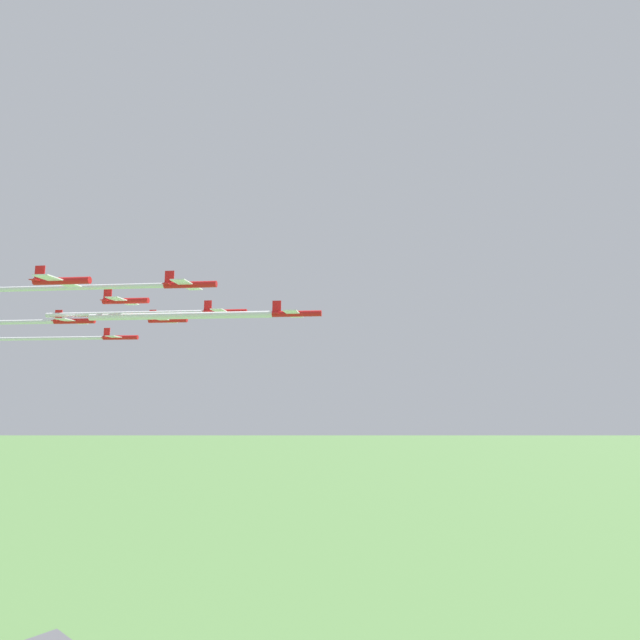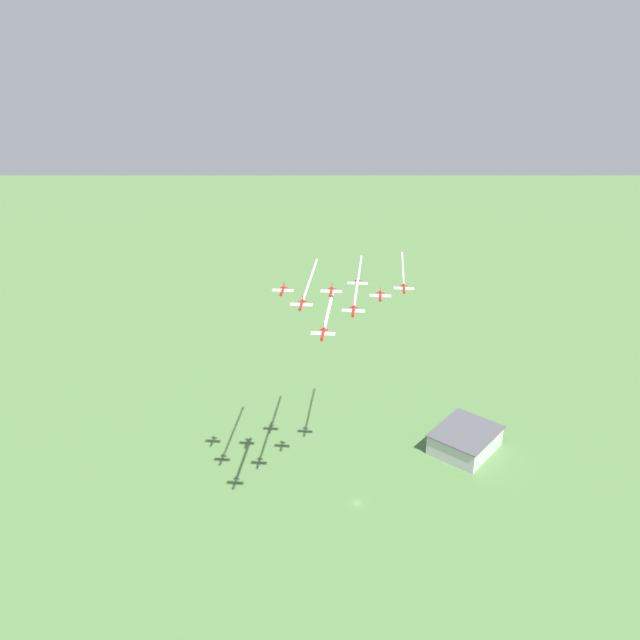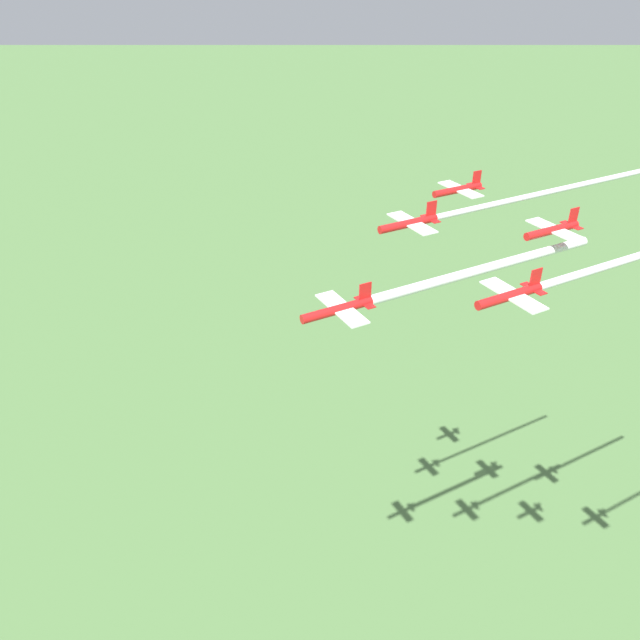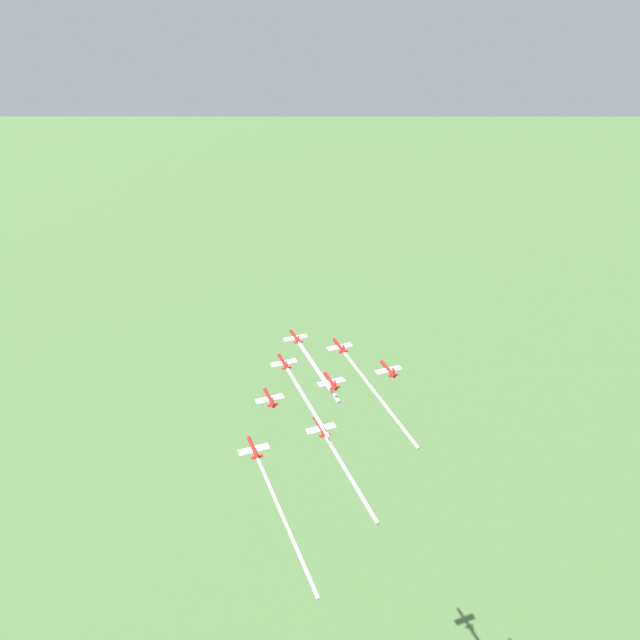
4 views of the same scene
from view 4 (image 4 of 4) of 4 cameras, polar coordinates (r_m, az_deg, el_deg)
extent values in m
cylinder|color=red|center=(205.88, -2.30, -1.56)|extent=(7.69, 5.67, 1.05)
cube|color=white|center=(205.42, -2.25, -1.63)|extent=(6.38, 7.91, 0.17)
cube|color=red|center=(202.34, -1.98, -1.72)|extent=(1.34, 0.96, 2.10)
cube|color=red|center=(203.03, -1.98, -2.04)|extent=(2.58, 3.11, 0.11)
cylinder|color=red|center=(189.87, -3.39, -3.84)|extent=(7.69, 5.67, 1.05)
cube|color=white|center=(189.41, -3.34, -3.93)|extent=(6.38, 7.91, 0.17)
cube|color=red|center=(186.34, -3.07, -4.06)|extent=(1.34, 0.96, 2.10)
cube|color=red|center=(187.07, -3.06, -4.40)|extent=(2.58, 3.11, 0.11)
cylinder|color=red|center=(194.35, 1.75, -2.38)|extent=(7.69, 5.67, 1.05)
cube|color=white|center=(193.90, 1.82, -2.47)|extent=(6.38, 7.91, 0.17)
cube|color=red|center=(190.91, 2.16, -2.58)|extent=(1.34, 0.96, 2.10)
cube|color=red|center=(191.61, 2.16, -2.91)|extent=(2.58, 3.11, 0.11)
cylinder|color=red|center=(175.55, -4.66, -7.09)|extent=(7.69, 5.67, 1.05)
cube|color=white|center=(175.11, -4.61, -7.19)|extent=(6.38, 7.91, 0.17)
cube|color=red|center=(172.04, -4.33, -7.40)|extent=(1.34, 0.96, 2.10)
cube|color=red|center=(172.83, -4.32, -7.75)|extent=(2.58, 3.11, 0.11)
cylinder|color=red|center=(179.76, 0.96, -5.59)|extent=(7.69, 5.67, 1.05)
cube|color=white|center=(179.33, 1.02, -5.69)|extent=(6.38, 7.91, 0.17)
cube|color=red|center=(176.35, 1.39, -5.86)|extent=(1.34, 0.96, 2.10)
cube|color=red|center=(177.11, 1.38, -6.21)|extent=(2.58, 3.11, 0.11)
cylinder|color=red|center=(186.46, 6.22, -4.47)|extent=(7.69, 5.67, 1.05)
cube|color=white|center=(186.04, 6.30, -4.56)|extent=(6.38, 7.91, 0.17)
cube|color=red|center=(183.17, 6.73, -4.71)|extent=(1.34, 0.96, 2.10)
cube|color=red|center=(183.91, 6.71, -5.04)|extent=(2.58, 3.11, 0.11)
cylinder|color=red|center=(163.64, -6.13, -11.57)|extent=(7.69, 5.67, 1.05)
cube|color=white|center=(163.22, -6.07, -11.69)|extent=(6.38, 7.91, 0.17)
cube|color=red|center=(160.19, -5.80, -12.00)|extent=(1.34, 0.96, 2.10)
cube|color=red|center=(161.06, -5.78, -12.35)|extent=(2.58, 3.11, 0.11)
cylinder|color=red|center=(166.85, 0.01, -9.76)|extent=(7.69, 5.67, 1.05)
cube|color=white|center=(166.44, 0.08, -9.88)|extent=(6.38, 7.91, 0.17)
cube|color=red|center=(163.49, 0.46, -10.14)|extent=(1.34, 0.96, 2.10)
cube|color=red|center=(164.33, 0.46, -10.49)|extent=(2.58, 3.11, 0.11)
cylinder|color=white|center=(189.15, -0.20, -4.65)|extent=(28.54, 19.81, 1.18)
cylinder|color=white|center=(173.71, -1.24, -7.39)|extent=(27.95, 19.31, 0.95)
cylinder|color=white|center=(173.72, 5.28, -6.89)|extent=(39.07, 26.77, 0.82)
cylinder|color=white|center=(145.90, -3.27, -17.81)|extent=(35.71, 24.49, 0.81)
cylinder|color=white|center=(153.27, 2.75, -14.12)|extent=(26.05, 18.00, 0.89)
camera|label=1|loc=(257.78, 14.60, 1.00)|focal=28.00mm
camera|label=2|loc=(354.81, -16.70, 25.51)|focal=35.00mm
camera|label=3|loc=(209.73, -18.42, 7.81)|focal=35.00mm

